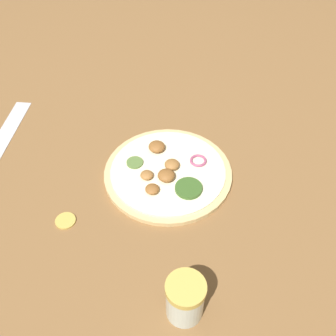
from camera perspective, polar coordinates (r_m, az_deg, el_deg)
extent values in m
plane|color=brown|center=(0.83, 0.00, -0.95)|extent=(3.00, 3.00, 0.00)
cylinder|color=#D6B77A|center=(0.83, 0.00, -0.71)|extent=(0.27, 0.27, 0.01)
cylinder|color=#EFE5C1|center=(0.82, 0.00, -0.38)|extent=(0.24, 0.24, 0.00)
ellipsoid|color=brown|center=(0.78, -2.31, -3.07)|extent=(0.03, 0.03, 0.01)
ellipsoid|color=#996633|center=(0.82, 0.39, 0.65)|extent=(0.03, 0.03, 0.02)
ellipsoid|color=brown|center=(0.80, -0.25, -1.08)|extent=(0.04, 0.04, 0.02)
cylinder|color=#567538|center=(0.84, -4.84, 0.79)|extent=(0.04, 0.04, 0.00)
ellipsoid|color=#996633|center=(0.80, -3.10, -1.02)|extent=(0.03, 0.03, 0.01)
torus|color=#A34C70|center=(0.84, 4.41, 1.08)|extent=(0.04, 0.04, 0.01)
ellipsoid|color=brown|center=(0.86, -1.64, 3.12)|extent=(0.04, 0.04, 0.02)
cylinder|color=#385B23|center=(0.78, 3.01, -2.95)|extent=(0.05, 0.05, 0.01)
cube|color=silver|center=(1.00, -22.34, 4.86)|extent=(0.17, 0.20, 0.00)
cylinder|color=silver|center=(0.64, 2.47, -18.69)|extent=(0.06, 0.06, 0.07)
cylinder|color=gold|center=(0.60, 2.60, -17.04)|extent=(0.06, 0.06, 0.01)
cylinder|color=gold|center=(0.78, -14.68, -7.34)|extent=(0.04, 0.04, 0.01)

